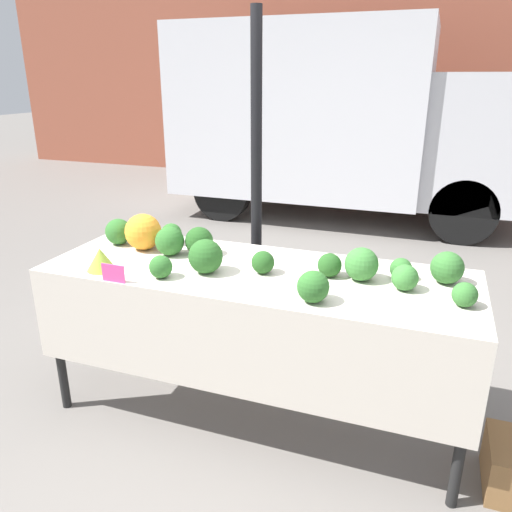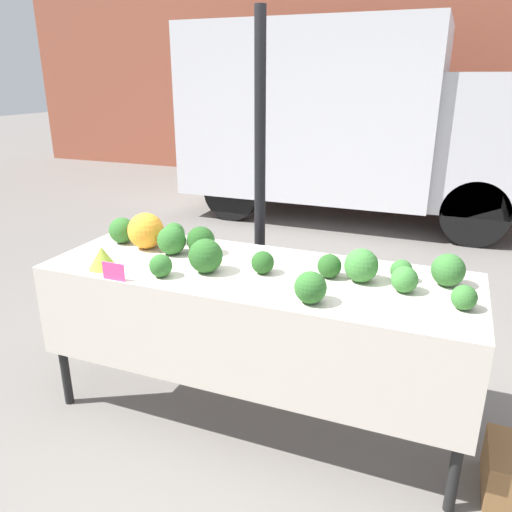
# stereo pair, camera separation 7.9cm
# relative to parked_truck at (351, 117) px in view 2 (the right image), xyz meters

# --- Properties ---
(ground_plane) EXTENTS (40.00, 40.00, 0.00)m
(ground_plane) POSITION_rel_parked_truck_xyz_m (0.46, -4.60, -1.32)
(ground_plane) COLOR slate
(building_facade) EXTENTS (16.00, 0.60, 4.94)m
(building_facade) POSITION_rel_parked_truck_xyz_m (0.46, 2.79, 1.15)
(building_facade) COLOR brown
(building_facade) RESTS_ON ground_plane
(tent_pole) EXTENTS (0.07, 0.07, 2.23)m
(tent_pole) POSITION_rel_parked_truck_xyz_m (0.23, -3.95, -0.21)
(tent_pole) COLOR black
(tent_pole) RESTS_ON ground_plane
(parked_truck) EXTENTS (4.50, 2.11, 2.48)m
(parked_truck) POSITION_rel_parked_truck_xyz_m (0.00, 0.00, 0.00)
(parked_truck) COLOR silver
(parked_truck) RESTS_ON ground_plane
(market_table) EXTENTS (2.25, 0.80, 0.88)m
(market_table) POSITION_rel_parked_truck_xyz_m (0.46, -4.67, -0.55)
(market_table) COLOR beige
(market_table) RESTS_ON ground_plane
(orange_cauliflower) EXTENTS (0.21, 0.21, 0.21)m
(orange_cauliflower) POSITION_rel_parked_truck_xyz_m (-0.27, -4.50, -0.34)
(orange_cauliflower) COLOR orange
(orange_cauliflower) RESTS_ON market_table
(romanesco_head) EXTENTS (0.15, 0.15, 0.12)m
(romanesco_head) POSITION_rel_parked_truck_xyz_m (-0.30, -4.87, -0.38)
(romanesco_head) COLOR #93B238
(romanesco_head) RESTS_ON market_table
(broccoli_head_0) EXTENTS (0.12, 0.12, 0.12)m
(broccoli_head_0) POSITION_rel_parked_truck_xyz_m (0.84, -4.55, -0.38)
(broccoli_head_0) COLOR #23511E
(broccoli_head_0) RESTS_ON market_table
(broccoli_head_1) EXTENTS (0.18, 0.18, 0.18)m
(broccoli_head_1) POSITION_rel_parked_truck_xyz_m (0.23, -4.72, -0.35)
(broccoli_head_1) COLOR #285B23
(broccoli_head_1) RESTS_ON market_table
(broccoli_head_2) EXTENTS (0.16, 0.16, 0.16)m
(broccoli_head_2) POSITION_rel_parked_truck_xyz_m (0.08, -4.48, -0.36)
(broccoli_head_2) COLOR #23511E
(broccoli_head_2) RESTS_ON market_table
(broccoli_head_3) EXTENTS (0.17, 0.17, 0.17)m
(broccoli_head_3) POSITION_rel_parked_truck_xyz_m (1.00, -4.55, -0.36)
(broccoli_head_3) COLOR #387533
(broccoli_head_3) RESTS_ON market_table
(broccoli_head_4) EXTENTS (0.13, 0.13, 0.13)m
(broccoli_head_4) POSITION_rel_parked_truck_xyz_m (-0.16, -4.36, -0.38)
(broccoli_head_4) COLOR #2D6628
(broccoli_head_4) RESTS_ON market_table
(broccoli_head_5) EXTENTS (0.15, 0.15, 0.15)m
(broccoli_head_5) POSITION_rel_parked_truck_xyz_m (0.84, -4.88, -0.37)
(broccoli_head_5) COLOR #2D6628
(broccoli_head_5) RESTS_ON market_table
(broccoli_head_6) EXTENTS (0.11, 0.11, 0.11)m
(broccoli_head_6) POSITION_rel_parked_truck_xyz_m (1.47, -4.70, -0.39)
(broccoli_head_6) COLOR #336B2D
(broccoli_head_6) RESTS_ON market_table
(broccoli_head_7) EXTENTS (0.16, 0.16, 0.16)m
(broccoli_head_7) POSITION_rel_parked_truck_xyz_m (1.40, -4.44, -0.36)
(broccoli_head_7) COLOR #336B2D
(broccoli_head_7) RESTS_ON market_table
(broccoli_head_8) EXTENTS (0.12, 0.12, 0.12)m
(broccoli_head_8) POSITION_rel_parked_truck_xyz_m (0.05, -4.86, -0.38)
(broccoli_head_8) COLOR #2D6628
(broccoli_head_8) RESTS_ON market_table
(broccoli_head_9) EXTENTS (0.11, 0.11, 0.11)m
(broccoli_head_9) POSITION_rel_parked_truck_xyz_m (1.19, -4.47, -0.39)
(broccoli_head_9) COLOR #336B2D
(broccoli_head_9) RESTS_ON market_table
(broccoli_head_10) EXTENTS (0.16, 0.16, 0.16)m
(broccoli_head_10) POSITION_rel_parked_truck_xyz_m (-0.46, -4.47, -0.36)
(broccoli_head_10) COLOR #2D6628
(broccoli_head_10) RESTS_ON market_table
(broccoli_head_11) EXTENTS (0.12, 0.12, 0.12)m
(broccoli_head_11) POSITION_rel_parked_truck_xyz_m (0.51, -4.63, -0.38)
(broccoli_head_11) COLOR #23511E
(broccoli_head_11) RESTS_ON market_table
(broccoli_head_12) EXTENTS (0.16, 0.16, 0.16)m
(broccoli_head_12) POSITION_rel_parked_truck_xyz_m (-0.08, -4.54, -0.36)
(broccoli_head_12) COLOR #2D6628
(broccoli_head_12) RESTS_ON market_table
(broccoli_head_13) EXTENTS (0.13, 0.13, 0.13)m
(broccoli_head_13) POSITION_rel_parked_truck_xyz_m (1.21, -4.60, -0.38)
(broccoli_head_13) COLOR #387533
(broccoli_head_13) RESTS_ON market_table
(price_sign) EXTENTS (0.13, 0.01, 0.09)m
(price_sign) POSITION_rel_parked_truck_xyz_m (-0.14, -4.99, -0.40)
(price_sign) COLOR #EF4793
(price_sign) RESTS_ON market_table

